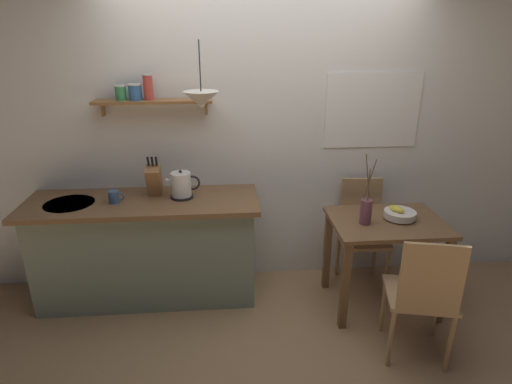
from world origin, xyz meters
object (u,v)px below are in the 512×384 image
(coffee_mug_by_sink, at_px, (114,197))
(electric_kettle, at_px, (182,185))
(knife_block, at_px, (154,180))
(twig_vase, at_px, (366,210))
(dining_table, at_px, (385,237))
(fruit_bowl, at_px, (399,214))
(dining_chair_near, at_px, (423,293))
(pendant_lamp, at_px, (201,99))
(dining_chair_far, at_px, (362,227))

(coffee_mug_by_sink, bearing_deg, electric_kettle, 7.38)
(knife_block, bearing_deg, twig_vase, -13.65)
(electric_kettle, distance_m, knife_block, 0.23)
(dining_table, distance_m, fruit_bowl, 0.21)
(dining_chair_near, bearing_deg, fruit_bowl, 83.44)
(fruit_bowl, xyz_separation_m, electric_kettle, (-1.69, 0.27, 0.19))
(dining_table, height_order, coffee_mug_by_sink, coffee_mug_by_sink)
(electric_kettle, height_order, pendant_lamp, pendant_lamp)
(twig_vase, distance_m, knife_block, 1.67)
(electric_kettle, relative_size, pendant_lamp, 0.59)
(dining_chair_near, height_order, electric_kettle, electric_kettle)
(dining_chair_near, bearing_deg, dining_chair_far, 94.69)
(twig_vase, distance_m, pendant_lamp, 1.47)
(dining_table, distance_m, twig_vase, 0.32)
(dining_table, relative_size, knife_block, 2.63)
(twig_vase, bearing_deg, electric_kettle, 166.90)
(dining_chair_near, distance_m, fruit_bowl, 0.72)
(fruit_bowl, bearing_deg, coffee_mug_by_sink, 174.69)
(knife_block, bearing_deg, dining_chair_far, 0.68)
(twig_vase, xyz_separation_m, electric_kettle, (-1.40, 0.32, 0.13))
(coffee_mug_by_sink, bearing_deg, dining_chair_far, 4.35)
(fruit_bowl, relative_size, pendant_lamp, 0.54)
(electric_kettle, bearing_deg, dining_table, -10.30)
(fruit_bowl, height_order, electric_kettle, electric_kettle)
(dining_chair_near, xyz_separation_m, knife_block, (-1.84, 1.00, 0.49))
(coffee_mug_by_sink, bearing_deg, dining_chair_near, -22.10)
(knife_block, relative_size, pendant_lamp, 0.73)
(dining_chair_far, xyz_separation_m, pendant_lamp, (-1.34, -0.25, 1.17))
(fruit_bowl, relative_size, twig_vase, 0.44)
(pendant_lamp, bearing_deg, twig_vase, -7.79)
(twig_vase, bearing_deg, dining_table, 10.49)
(dining_chair_near, relative_size, knife_block, 2.89)
(dining_table, xyz_separation_m, pendant_lamp, (-1.40, 0.13, 1.07))
(dining_chair_far, distance_m, twig_vase, 0.56)
(dining_chair_near, bearing_deg, pendant_lamp, 151.55)
(coffee_mug_by_sink, height_order, pendant_lamp, pendant_lamp)
(dining_table, xyz_separation_m, fruit_bowl, (0.10, 0.02, 0.19))
(dining_chair_far, relative_size, coffee_mug_by_sink, 7.73)
(dining_table, bearing_deg, dining_chair_near, -87.87)
(dining_chair_far, height_order, fruit_bowl, dining_chair_far)
(electric_kettle, bearing_deg, knife_block, 162.92)
(dining_chair_far, distance_m, coffee_mug_by_sink, 2.09)
(pendant_lamp, bearing_deg, electric_kettle, 140.18)
(dining_chair_near, xyz_separation_m, pendant_lamp, (-1.42, 0.77, 1.16))
(dining_table, distance_m, pendant_lamp, 1.77)
(coffee_mug_by_sink, bearing_deg, pendant_lamp, -7.56)
(dining_chair_near, bearing_deg, coffee_mug_by_sink, 157.90)
(coffee_mug_by_sink, bearing_deg, fruit_bowl, -5.31)
(dining_chair_near, distance_m, pendant_lamp, 1.99)
(dining_table, relative_size, dining_chair_far, 0.92)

